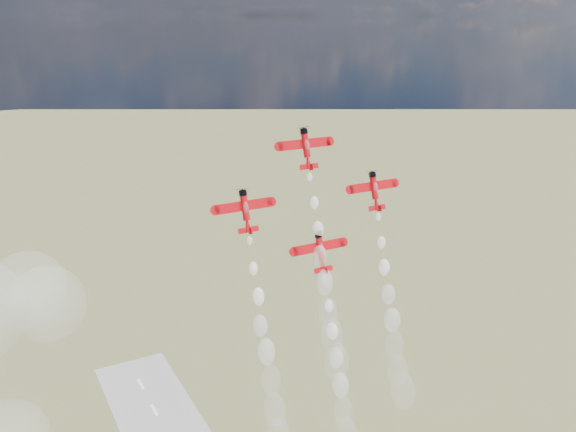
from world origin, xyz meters
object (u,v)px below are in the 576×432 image
(plane_left, at_px, (245,210))
(plane_slot, at_px, (320,251))
(plane_lead, at_px, (306,148))
(plane_right, at_px, (374,190))

(plane_left, height_order, plane_slot, plane_left)
(plane_lead, bearing_deg, plane_left, -168.24)
(plane_left, bearing_deg, plane_lead, 11.76)
(plane_right, bearing_deg, plane_lead, 168.24)
(plane_left, relative_size, plane_right, 1.00)
(plane_lead, xyz_separation_m, plane_slot, (0.00, -6.52, -20.92))
(plane_lead, height_order, plane_slot, plane_lead)
(plane_slot, bearing_deg, plane_right, 11.76)
(plane_slot, bearing_deg, plane_left, 168.24)
(plane_lead, relative_size, plane_slot, 1.00)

